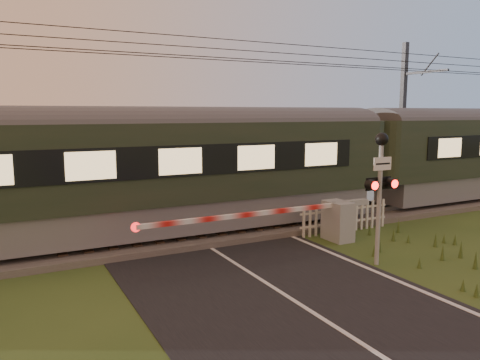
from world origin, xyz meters
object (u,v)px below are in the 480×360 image
crossing_signal (380,175)px  catenary_mast (403,117)px  train (363,158)px  picket_fence (345,217)px  boom_gate (329,220)px

crossing_signal → catenary_mast: (8.13, 7.09, 1.31)m
train → picket_fence: 3.47m
train → boom_gate: 4.64m
train → picket_fence: bearing=-141.6°
boom_gate → picket_fence: size_ratio=2.12×
boom_gate → catenary_mast: catenary_mast is taller
boom_gate → crossing_signal: crossing_signal is taller
picket_fence → catenary_mast: bearing=31.6°
boom_gate → picket_fence: boom_gate is taller
train → picket_fence: size_ratio=11.42×
picket_fence → catenary_mast: (6.69, 4.12, 3.14)m
boom_gate → crossing_signal: 2.83m
catenary_mast → picket_fence: bearing=-148.4°
boom_gate → catenary_mast: bearing=31.3°
catenary_mast → crossing_signal: bearing=-138.9°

